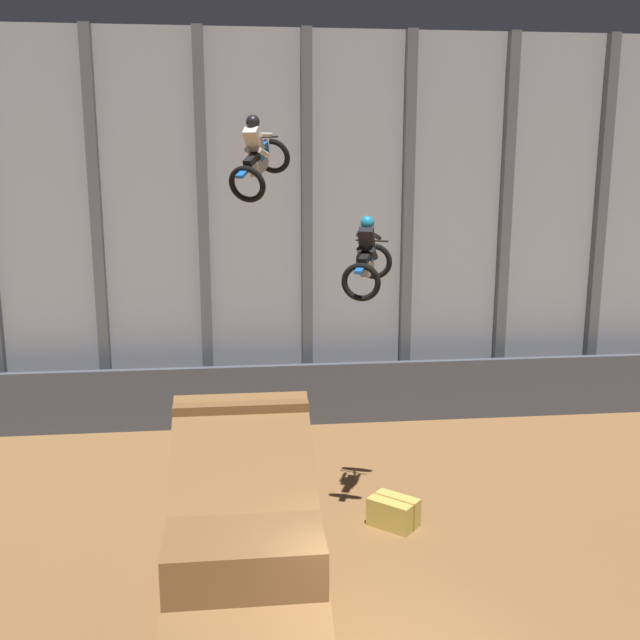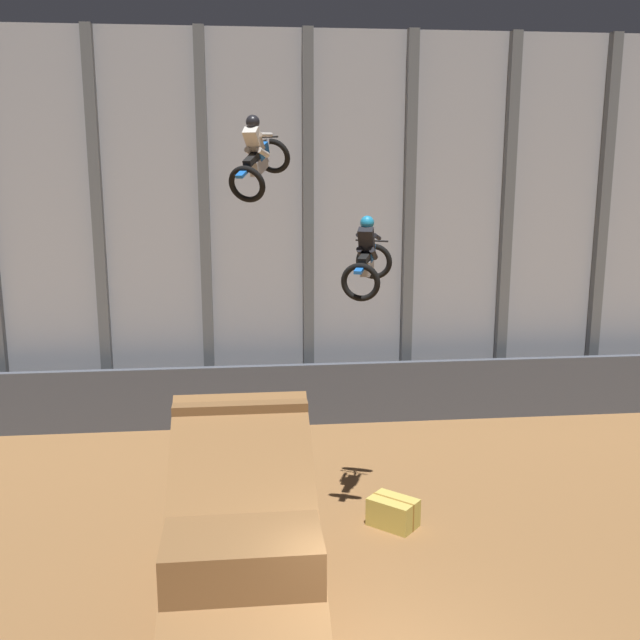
% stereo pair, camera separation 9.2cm
% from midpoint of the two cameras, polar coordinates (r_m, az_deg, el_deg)
% --- Properties ---
extents(arena_back_wall, '(32.00, 0.40, 10.34)m').
position_cam_midpoint_polar(arena_back_wall, '(20.49, -1.17, 6.95)').
color(arena_back_wall, '#A3A8B2').
rests_on(arena_back_wall, ground_plane).
extents(lower_barrier, '(31.36, 0.20, 1.67)m').
position_cam_midpoint_polar(lower_barrier, '(20.24, -0.82, -5.67)').
color(lower_barrier, '#474C56').
rests_on(lower_barrier, ground_plane).
extents(dirt_ramp, '(2.37, 5.26, 3.02)m').
position_cam_midpoint_polar(dirt_ramp, '(12.80, -6.01, -15.95)').
color(dirt_ramp, brown).
rests_on(dirt_ramp, ground_plane).
extents(rider_bike_left_air, '(1.36, 1.87, 1.67)m').
position_cam_midpoint_polar(rider_bike_left_air, '(14.70, -4.91, 12.15)').
color(rider_bike_left_air, black).
extents(rider_bike_right_air, '(1.23, 1.85, 1.55)m').
position_cam_midpoint_polar(rider_bike_right_air, '(14.21, 3.45, 4.59)').
color(rider_bike_right_air, black).
extents(hay_bale_trackside, '(1.07, 1.05, 0.57)m').
position_cam_midpoint_polar(hay_bale_trackside, '(15.17, 5.44, -14.36)').
color(hay_bale_trackside, '#CCB751').
rests_on(hay_bale_trackside, ground_plane).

